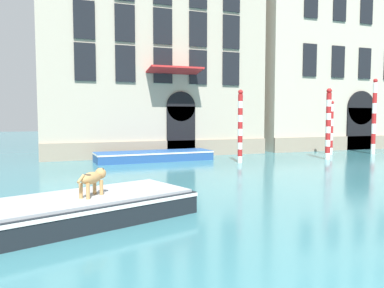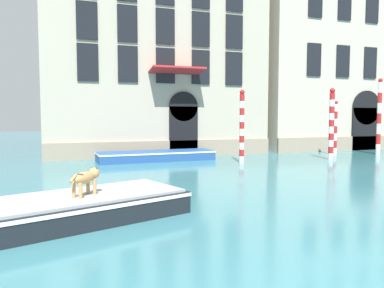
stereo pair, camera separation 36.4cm
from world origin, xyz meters
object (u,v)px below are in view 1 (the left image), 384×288
Objects in this scene: mooring_pole_3 at (374,116)px; boat_moored_near_palazzo at (154,156)px; mooring_pole_2 at (331,128)px; mooring_pole_0 at (240,126)px; boat_foreground at (56,212)px; mooring_pole_1 at (328,124)px; dog_on_deck at (93,178)px.

boat_moored_near_palazzo is at bearing 174.84° from mooring_pole_3.
mooring_pole_0 is at bearing -166.82° from mooring_pole_2.
mooring_pole_3 reaches higher than mooring_pole_0.
boat_foreground is 1.04× the size of boat_moored_near_palazzo.
boat_foreground is at bearing -147.52° from mooring_pole_2.
mooring_pole_1 is 2.72m from mooring_pole_2.
mooring_pole_1 is 4.92m from mooring_pole_3.
mooring_pole_3 is at bearing 17.36° from mooring_pole_1.
mooring_pole_3 is at bearing -9.76° from mooring_pole_2.
dog_on_deck is (0.79, 0.11, 0.67)m from boat_foreground.
boat_moored_near_palazzo is (4.86, 10.75, -0.04)m from boat_foreground.
mooring_pole_2 is at bearing 170.24° from mooring_pole_3.
mooring_pole_2 reaches higher than dog_on_deck.
mooring_pole_1 reaches higher than boat_moored_near_palazzo.
mooring_pole_3 is at bearing -8.07° from boat_moored_near_palazzo.
mooring_pole_2 is at bearing 13.18° from mooring_pole_0.
dog_on_deck is 11.46m from mooring_pole_0.
mooring_pole_0 is at bearing 24.61° from boat_foreground.
boat_foreground reaches higher than boat_moored_near_palazzo.
boat_moored_near_palazzo is 1.70× the size of mooring_pole_0.
mooring_pole_1 is 1.18× the size of mooring_pole_2.
mooring_pole_1 is at bearing -3.37° from mooring_pole_0.
mooring_pole_0 is 7.21m from mooring_pole_2.
mooring_pole_0 is 0.79× the size of mooring_pole_3.
boat_foreground is 11.80m from boat_moored_near_palazzo.
mooring_pole_1 reaches higher than boat_foreground.
dog_on_deck is at bearing -133.79° from mooring_pole_0.
mooring_pole_3 is (4.68, 1.46, 0.40)m from mooring_pole_1.
mooring_pole_2 is at bearing -14.15° from dog_on_deck.
boat_foreground is 18.68m from mooring_pole_2.
boat_foreground is at bearing -152.80° from mooring_pole_3.
dog_on_deck is at bearing -152.05° from mooring_pole_3.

